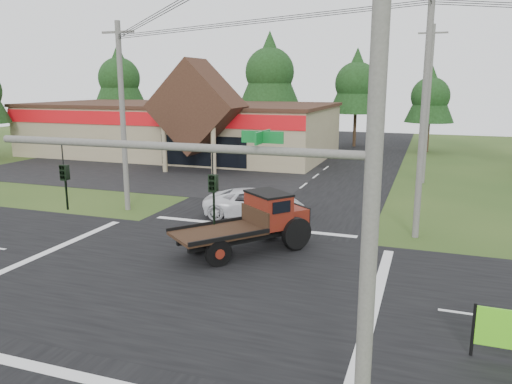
% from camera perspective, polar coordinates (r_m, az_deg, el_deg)
% --- Properties ---
extents(ground, '(120.00, 120.00, 0.00)m').
position_cam_1_polar(ground, '(19.52, -7.71, -9.44)').
color(ground, '#264016').
rests_on(ground, ground).
extents(road_ns, '(12.00, 120.00, 0.02)m').
position_cam_1_polar(road_ns, '(19.51, -7.71, -9.41)').
color(road_ns, black).
rests_on(road_ns, ground).
extents(road_ew, '(120.00, 12.00, 0.02)m').
position_cam_1_polar(road_ew, '(19.51, -7.71, -9.41)').
color(road_ew, black).
rests_on(road_ew, ground).
extents(parking_apron, '(28.00, 14.00, 0.02)m').
position_cam_1_polar(parking_apron, '(42.23, -12.98, 2.23)').
color(parking_apron, black).
rests_on(parking_apron, ground).
extents(cvs_building, '(30.40, 18.20, 9.19)m').
position_cam_1_polar(cvs_building, '(51.81, -8.48, 7.32)').
color(cvs_building, gray).
rests_on(cvs_building, ground).
extents(traffic_signal_mast, '(8.12, 0.24, 7.00)m').
position_cam_1_polar(traffic_signal_mast, '(9.38, 2.55, -4.94)').
color(traffic_signal_mast, '#595651').
rests_on(traffic_signal_mast, ground).
extents(utility_pole_nr, '(2.00, 0.30, 11.00)m').
position_cam_1_polar(utility_pole_nr, '(8.76, 13.21, 1.69)').
color(utility_pole_nr, '#595651').
rests_on(utility_pole_nr, ground).
extents(utility_pole_nw, '(2.00, 0.30, 10.50)m').
position_cam_1_polar(utility_pole_nw, '(29.18, -15.00, 8.36)').
color(utility_pole_nw, '#595651').
rests_on(utility_pole_nw, ground).
extents(utility_pole_ne, '(2.00, 0.30, 11.50)m').
position_cam_1_polar(utility_pole_ne, '(24.11, 18.64, 8.58)').
color(utility_pole_ne, '#595651').
rests_on(utility_pole_ne, ground).
extents(utility_pole_n, '(2.00, 0.30, 11.20)m').
position_cam_1_polar(utility_pole_n, '(38.10, 19.05, 9.48)').
color(utility_pole_n, '#595651').
rests_on(utility_pole_n, ground).
extents(tree_row_a, '(6.72, 6.72, 12.12)m').
position_cam_1_polar(tree_row_a, '(67.97, -15.39, 12.64)').
color(tree_row_a, '#332316').
rests_on(tree_row_a, ground).
extents(tree_row_b, '(5.60, 5.60, 10.10)m').
position_cam_1_polar(tree_row_b, '(64.65, -6.81, 11.83)').
color(tree_row_b, '#332316').
rests_on(tree_row_b, ground).
extents(tree_row_c, '(7.28, 7.28, 13.13)m').
position_cam_1_polar(tree_row_c, '(59.98, 1.57, 13.80)').
color(tree_row_c, '#332316').
rests_on(tree_row_c, ground).
extents(tree_row_d, '(6.16, 6.16, 11.11)m').
position_cam_1_polar(tree_row_d, '(58.68, 11.43, 12.29)').
color(tree_row_d, '#332316').
rests_on(tree_row_d, ground).
extents(tree_row_e, '(5.04, 5.04, 9.09)m').
position_cam_1_polar(tree_row_e, '(56.09, 19.32, 10.48)').
color(tree_row_e, '#332316').
rests_on(tree_row_e, ground).
extents(antique_flatbed_truck, '(5.71, 6.24, 2.57)m').
position_cam_1_polar(antique_flatbed_truck, '(21.54, -1.33, -3.61)').
color(antique_flatbed_truck, '#5F1B0D').
rests_on(antique_flatbed_truck, ground).
extents(white_pickup, '(5.87, 3.48, 1.53)m').
position_cam_1_polar(white_pickup, '(27.30, -0.15, -1.30)').
color(white_pickup, white).
rests_on(white_pickup, ground).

